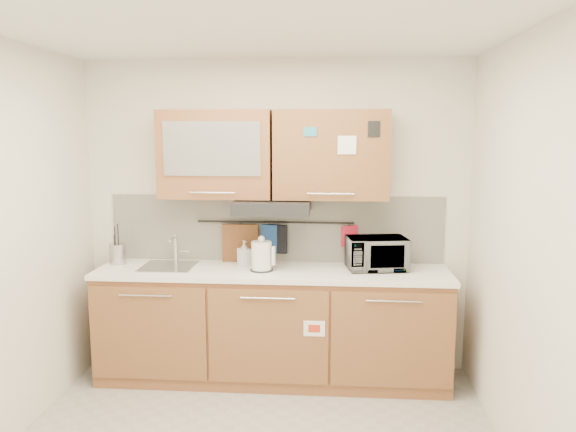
# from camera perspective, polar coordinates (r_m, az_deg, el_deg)

# --- Properties ---
(ceiling) EXTENTS (3.20, 3.20, 0.00)m
(ceiling) POSITION_cam_1_polar(r_m,az_deg,el_deg) (3.24, -4.12, 18.98)
(ceiling) COLOR white
(ceiling) RESTS_ON wall_back
(wall_back) EXTENTS (3.20, 0.00, 3.20)m
(wall_back) POSITION_cam_1_polar(r_m,az_deg,el_deg) (4.73, -1.26, -0.06)
(wall_back) COLOR silver
(wall_back) RESTS_ON ground
(wall_right) EXTENTS (0.00, 3.00, 3.00)m
(wall_right) POSITION_cam_1_polar(r_m,az_deg,el_deg) (3.43, 23.72, -4.18)
(wall_right) COLOR silver
(wall_right) RESTS_ON ground
(base_cabinet) EXTENTS (2.80, 0.64, 0.88)m
(base_cabinet) POSITION_cam_1_polar(r_m,az_deg,el_deg) (4.66, -1.60, -11.58)
(base_cabinet) COLOR brown
(base_cabinet) RESTS_ON floor
(countertop) EXTENTS (2.82, 0.62, 0.04)m
(countertop) POSITION_cam_1_polar(r_m,az_deg,el_deg) (4.51, -1.63, -5.69)
(countertop) COLOR white
(countertop) RESTS_ON base_cabinet
(backsplash) EXTENTS (2.80, 0.02, 0.56)m
(backsplash) POSITION_cam_1_polar(r_m,az_deg,el_deg) (4.74, -1.27, -1.27)
(backsplash) COLOR silver
(backsplash) RESTS_ON countertop
(upper_cabinets) EXTENTS (1.82, 0.37, 0.70)m
(upper_cabinets) POSITION_cam_1_polar(r_m,az_deg,el_deg) (4.50, -1.57, 6.28)
(upper_cabinets) COLOR brown
(upper_cabinets) RESTS_ON wall_back
(range_hood) EXTENTS (0.60, 0.46, 0.10)m
(range_hood) POSITION_cam_1_polar(r_m,az_deg,el_deg) (4.47, -1.58, 0.98)
(range_hood) COLOR black
(range_hood) RESTS_ON upper_cabinets
(sink) EXTENTS (0.42, 0.40, 0.26)m
(sink) POSITION_cam_1_polar(r_m,az_deg,el_deg) (4.69, -12.03, -5.02)
(sink) COLOR silver
(sink) RESTS_ON countertop
(utensil_rail) EXTENTS (1.30, 0.02, 0.02)m
(utensil_rail) POSITION_cam_1_polar(r_m,az_deg,el_deg) (4.69, -1.32, -0.63)
(utensil_rail) COLOR black
(utensil_rail) RESTS_ON backsplash
(utensil_crock) EXTENTS (0.14, 0.14, 0.34)m
(utensil_crock) POSITION_cam_1_polar(r_m,az_deg,el_deg) (4.88, -16.91, -3.67)
(utensil_crock) COLOR #ACACB0
(utensil_crock) RESTS_ON countertop
(kettle) EXTENTS (0.21, 0.19, 0.28)m
(kettle) POSITION_cam_1_polar(r_m,az_deg,el_deg) (4.44, -2.69, -4.16)
(kettle) COLOR silver
(kettle) RESTS_ON countertop
(toaster) EXTENTS (0.25, 0.18, 0.17)m
(toaster) POSITION_cam_1_polar(r_m,az_deg,el_deg) (4.46, 7.79, -4.50)
(toaster) COLOR black
(toaster) RESTS_ON countertop
(microwave) EXTENTS (0.51, 0.39, 0.26)m
(microwave) POSITION_cam_1_polar(r_m,az_deg,el_deg) (4.54, 8.98, -3.77)
(microwave) COLOR #999999
(microwave) RESTS_ON countertop
(soap_bottle) EXTENTS (0.13, 0.13, 0.21)m
(soap_bottle) POSITION_cam_1_polar(r_m,az_deg,el_deg) (4.63, -4.48, -3.76)
(soap_bottle) COLOR #999999
(soap_bottle) RESTS_ON countertop
(cutting_board) EXTENTS (0.30, 0.03, 0.38)m
(cutting_board) POSITION_cam_1_polar(r_m,az_deg,el_deg) (4.75, -4.87, -3.09)
(cutting_board) COLOR brown
(cutting_board) RESTS_ON utensil_rail
(oven_mitt) EXTENTS (0.14, 0.07, 0.23)m
(oven_mitt) POSITION_cam_1_polar(r_m,az_deg,el_deg) (4.70, -1.88, -2.28)
(oven_mitt) COLOR navy
(oven_mitt) RESTS_ON utensil_rail
(dark_pouch) EXTENTS (0.16, 0.09, 0.24)m
(dark_pouch) POSITION_cam_1_polar(r_m,az_deg,el_deg) (4.70, -1.01, -2.35)
(dark_pouch) COLOR black
(dark_pouch) RESTS_ON utensil_rail
(pot_holder) EXTENTS (0.14, 0.08, 0.17)m
(pot_holder) POSITION_cam_1_polar(r_m,az_deg,el_deg) (4.67, 6.26, -2.04)
(pot_holder) COLOR red
(pot_holder) RESTS_ON utensil_rail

